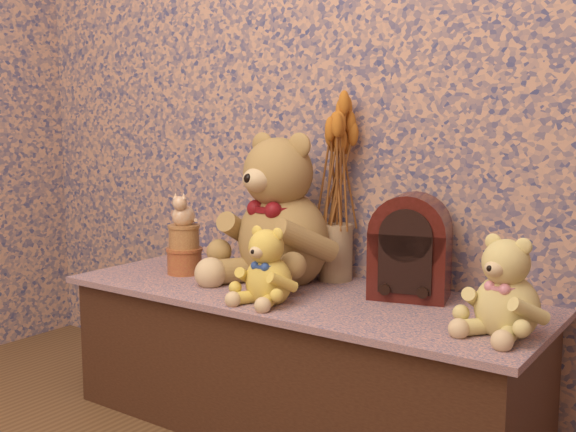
# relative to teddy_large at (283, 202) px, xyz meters

# --- Properties ---
(display_shelf) EXTENTS (1.51, 0.57, 0.44)m
(display_shelf) POSITION_rel_teddy_large_xyz_m (0.12, -0.09, -0.48)
(display_shelf) COLOR navy
(display_shelf) RESTS_ON ground
(teddy_large) EXTENTS (0.48, 0.54, 0.52)m
(teddy_large) POSITION_rel_teddy_large_xyz_m (0.00, 0.00, 0.00)
(teddy_large) COLOR #A17F3E
(teddy_large) RESTS_ON display_shelf
(teddy_medium) EXTENTS (0.19, 0.23, 0.24)m
(teddy_medium) POSITION_rel_teddy_large_xyz_m (0.12, -0.24, -0.14)
(teddy_medium) COLOR gold
(teddy_medium) RESTS_ON display_shelf
(teddy_small) EXTENTS (0.27, 0.30, 0.26)m
(teddy_small) POSITION_rel_teddy_large_xyz_m (0.78, -0.16, -0.13)
(teddy_small) COLOR #D6BA65
(teddy_small) RESTS_ON display_shelf
(cathedral_radio) EXTENTS (0.26, 0.21, 0.31)m
(cathedral_radio) POSITION_rel_teddy_large_xyz_m (0.43, 0.04, -0.11)
(cathedral_radio) COLOR #3D110B
(cathedral_radio) RESTS_ON display_shelf
(ceramic_vase) EXTENTS (0.14, 0.14, 0.19)m
(ceramic_vase) POSITION_rel_teddy_large_xyz_m (0.13, 0.11, -0.17)
(ceramic_vase) COLOR tan
(ceramic_vase) RESTS_ON display_shelf
(dried_stalks) EXTENTS (0.28, 0.28, 0.41)m
(dried_stalks) POSITION_rel_teddy_large_xyz_m (0.13, 0.11, 0.13)
(dried_stalks) COLOR #BD661E
(dried_stalks) RESTS_ON ceramic_vase
(biscuit_tin_lower) EXTENTS (0.13, 0.13, 0.09)m
(biscuit_tin_lower) POSITION_rel_teddy_large_xyz_m (-0.34, -0.11, -0.22)
(biscuit_tin_lower) COLOR #B37834
(biscuit_tin_lower) RESTS_ON display_shelf
(biscuit_tin_upper) EXTENTS (0.13, 0.13, 0.08)m
(biscuit_tin_upper) POSITION_rel_teddy_large_xyz_m (-0.34, -0.11, -0.13)
(biscuit_tin_upper) COLOR tan
(biscuit_tin_upper) RESTS_ON biscuit_tin_lower
(cat_figurine) EXTENTS (0.11, 0.12, 0.12)m
(cat_figurine) POSITION_rel_teddy_large_xyz_m (-0.34, -0.11, -0.04)
(cat_figurine) COLOR silver
(cat_figurine) RESTS_ON biscuit_tin_upper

